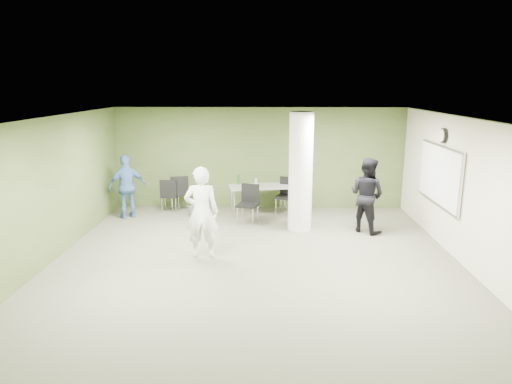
{
  "coord_description": "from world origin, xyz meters",
  "views": [
    {
      "loc": [
        0.22,
        -8.53,
        3.4
      ],
      "look_at": [
        -0.02,
        1.0,
        1.15
      ],
      "focal_mm": 32.0,
      "sensor_mm": 36.0,
      "label": 1
    }
  ],
  "objects_px": {
    "man_black": "(367,195)",
    "man_blue": "(127,187)",
    "folding_table": "(260,188)",
    "chair_back_left": "(179,190)",
    "woman_white": "(202,212)"
  },
  "relations": [
    {
      "from": "man_black",
      "to": "man_blue",
      "type": "xyz_separation_m",
      "value": [
        -5.94,
        0.99,
        -0.06
      ]
    },
    {
      "from": "folding_table",
      "to": "woman_white",
      "type": "height_order",
      "value": "woman_white"
    },
    {
      "from": "man_black",
      "to": "woman_white",
      "type": "bearing_deg",
      "value": 69.19
    },
    {
      "from": "man_black",
      "to": "man_blue",
      "type": "bearing_deg",
      "value": 34.15
    },
    {
      "from": "woman_white",
      "to": "man_blue",
      "type": "relative_size",
      "value": 1.12
    },
    {
      "from": "chair_back_left",
      "to": "man_black",
      "type": "distance_m",
      "value": 5.01
    },
    {
      "from": "woman_white",
      "to": "man_blue",
      "type": "distance_m",
      "value": 3.58
    },
    {
      "from": "chair_back_left",
      "to": "man_blue",
      "type": "xyz_separation_m",
      "value": [
        -1.22,
        -0.65,
        0.24
      ]
    },
    {
      "from": "folding_table",
      "to": "chair_back_left",
      "type": "relative_size",
      "value": 1.73
    },
    {
      "from": "folding_table",
      "to": "chair_back_left",
      "type": "height_order",
      "value": "folding_table"
    },
    {
      "from": "man_black",
      "to": "man_blue",
      "type": "relative_size",
      "value": 1.07
    },
    {
      "from": "chair_back_left",
      "to": "man_black",
      "type": "xyz_separation_m",
      "value": [
        4.72,
        -1.64,
        0.3
      ]
    },
    {
      "from": "man_blue",
      "to": "folding_table",
      "type": "bearing_deg",
      "value": 154.82
    },
    {
      "from": "chair_back_left",
      "to": "man_black",
      "type": "bearing_deg",
      "value": 145.96
    },
    {
      "from": "woman_white",
      "to": "man_black",
      "type": "distance_m",
      "value": 4.02
    }
  ]
}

